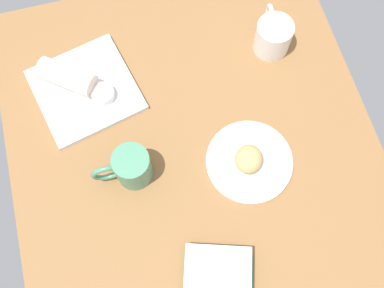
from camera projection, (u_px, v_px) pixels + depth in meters
The scene contains 8 objects.
dining_table at pixel (197, 162), 115.44cm from camera, with size 110.00×90.00×4.00cm, color olive.
round_plate at pixel (249, 162), 112.65cm from camera, with size 21.05×21.05×1.40cm, color white.
scone_pastry at pixel (249, 159), 109.39cm from camera, with size 7.25×6.50×5.24cm, color tan.
square_plate at pixel (86, 90), 119.15cm from camera, with size 24.22×24.22×1.60cm, color white.
sauce_cup at pixel (103, 94), 116.36cm from camera, with size 5.76×5.76×2.52cm.
breakfast_wrap at pixel (67, 77), 116.22cm from camera, with size 5.94×5.94×14.44cm, color beige.
coffee_mug at pixel (131, 167), 107.37cm from camera, with size 8.67×14.10×10.38cm.
second_mug at pixel (273, 36), 120.08cm from camera, with size 14.28×9.39×9.33cm.
Camera 1 is at (-33.60, 10.36, 112.06)cm, focal length 43.47 mm.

